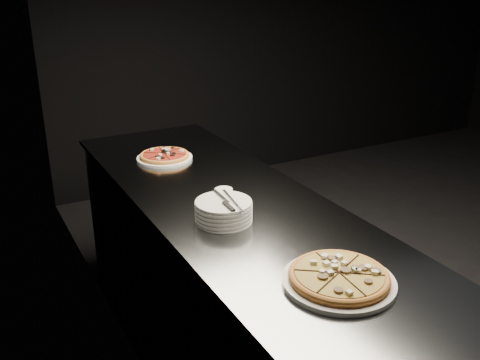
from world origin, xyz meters
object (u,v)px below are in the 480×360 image
pizza_mushroom (339,278)px  ramekin (224,196)px  plate_stack (224,211)px  pizza_tomato (165,156)px  cutlery (228,202)px  counter (236,296)px

pizza_mushroom → ramekin: ramekin is taller
plate_stack → ramekin: 0.17m
pizza_tomato → plate_stack: size_ratio=1.50×
pizza_tomato → cutlery: cutlery is taller
pizza_tomato → plate_stack: 0.80m
counter → plate_stack: 0.53m
pizza_mushroom → pizza_tomato: size_ratio=1.26×
counter → ramekin: 0.50m
counter → pizza_mushroom: bearing=-90.9°
cutlery → ramekin: 0.18m
plate_stack → counter: bearing=46.5°
cutlery → ramekin: bearing=70.7°
pizza_mushroom → ramekin: (-0.03, 0.72, 0.01)m
counter → plate_stack: size_ratio=11.02×
pizza_tomato → ramekin: (0.01, -0.65, 0.02)m
pizza_mushroom → plate_stack: size_ratio=1.89×
plate_stack → pizza_mushroom: bearing=-79.4°
pizza_mushroom → cutlery: 0.57m
pizza_mushroom → ramekin: bearing=92.6°
pizza_mushroom → plate_stack: (-0.11, 0.58, 0.02)m
cutlery → pizza_mushroom: bearing=-77.2°
cutlery → ramekin: (0.07, 0.16, -0.05)m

